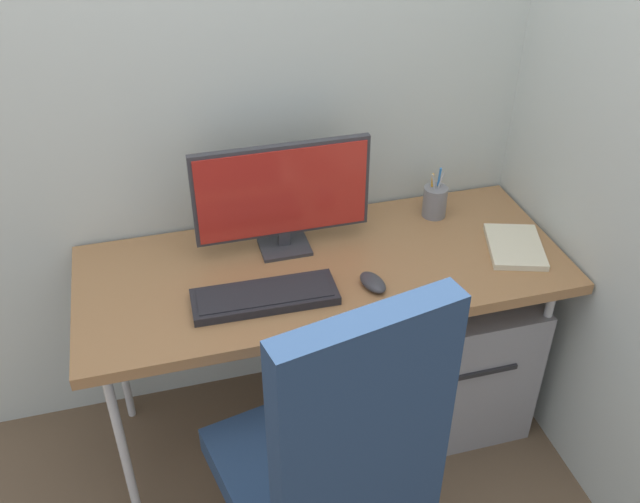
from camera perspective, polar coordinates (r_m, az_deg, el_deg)
The scene contains 11 objects.
ground_plane at distance 2.73m, azimuth 0.26°, elevation -13.62°, with size 8.00×8.00×0.00m, color brown.
wall_back at distance 2.23m, azimuth -2.13°, elevation 18.07°, with size 2.54×0.04×2.80m, color #B7C1BC.
wall_side_right at distance 2.15m, azimuth 23.17°, elevation 14.67°, with size 0.04×1.63×2.80m, color #B7C1BC.
desk at distance 2.26m, azimuth 0.30°, elevation -1.92°, with size 1.53×0.63×0.73m.
office_chair at distance 1.84m, azimuth 0.99°, elevation -17.01°, with size 0.57×0.63×1.19m.
filing_cabinet at distance 2.63m, azimuth 10.58°, elevation -7.96°, with size 0.47×0.45×0.57m.
monitor at distance 2.21m, azimuth -3.05°, elevation 4.63°, with size 0.56×0.13×0.37m.
keyboard at distance 2.09m, azimuth -4.46°, elevation -3.63°, with size 0.43×0.16×0.03m.
mouse at distance 2.14m, azimuth 4.27°, elevation -2.49°, with size 0.06×0.11×0.03m, color #333338.
pen_holder at distance 2.48m, azimuth 9.21°, elevation 4.02°, with size 0.08×0.08×0.18m.
notebook at distance 2.38m, azimuth 15.40°, elevation 0.39°, with size 0.17×0.24×0.02m, color beige.
Camera 1 is at (-0.49, -1.74, 2.05)m, focal length 39.83 mm.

